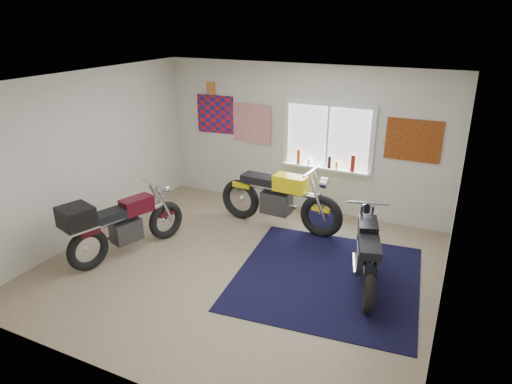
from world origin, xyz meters
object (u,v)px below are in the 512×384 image
at_px(navy_rug, 327,277).
at_px(black_chrome_bike, 366,254).
at_px(yellow_triumph, 279,200).
at_px(maroon_tourer, 118,225).

height_order(navy_rug, black_chrome_bike, black_chrome_bike).
distance_m(yellow_triumph, maroon_tourer, 2.69).
relative_size(navy_rug, black_chrome_bike, 1.36).
bearing_deg(maroon_tourer, black_chrome_bike, -58.35).
height_order(navy_rug, yellow_triumph, yellow_triumph).
distance_m(black_chrome_bike, maroon_tourer, 3.66).
bearing_deg(black_chrome_bike, navy_rug, 87.35).
height_order(yellow_triumph, maroon_tourer, yellow_triumph).
xyz_separation_m(navy_rug, black_chrome_bike, (0.50, 0.11, 0.43)).
height_order(black_chrome_bike, maroon_tourer, maroon_tourer).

